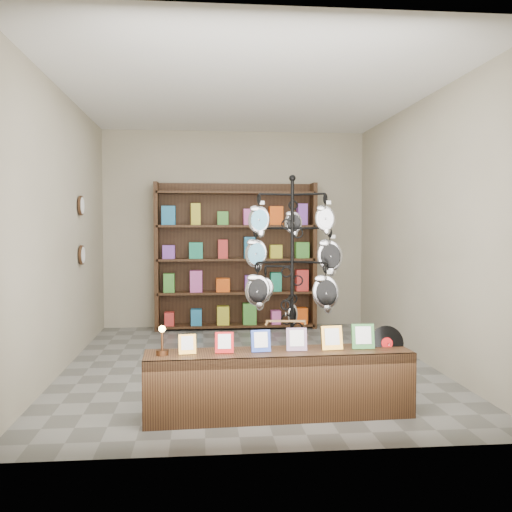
{
  "coord_description": "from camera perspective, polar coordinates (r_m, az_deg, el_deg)",
  "views": [
    {
      "loc": [
        -0.52,
        -6.29,
        1.55
      ],
      "look_at": [
        -0.01,
        -1.0,
        1.27
      ],
      "focal_mm": 40.0,
      "sensor_mm": 36.0,
      "label": 1
    }
  ],
  "objects": [
    {
      "name": "wall_clocks",
      "position": [
        7.24,
        -17.06,
        2.47
      ],
      "size": [
        0.03,
        0.24,
        0.84
      ],
      "color": "black",
      "rests_on": "ground"
    },
    {
      "name": "room_envelope",
      "position": [
        6.32,
        -0.77,
        5.73
      ],
      "size": [
        5.0,
        5.0,
        5.0
      ],
      "color": "#A9A088",
      "rests_on": "ground"
    },
    {
      "name": "display_tree",
      "position": [
        5.72,
        3.63,
        -0.61
      ],
      "size": [
        1.06,
        1.01,
        2.06
      ],
      "rotation": [
        0.0,
        0.0,
        -0.19
      ],
      "color": "black",
      "rests_on": "ground"
    },
    {
      "name": "ground",
      "position": [
        6.5,
        -0.75,
        -10.8
      ],
      "size": [
        5.0,
        5.0,
        0.0
      ],
      "primitive_type": "plane",
      "color": "slate",
      "rests_on": "ground"
    },
    {
      "name": "front_shelf",
      "position": [
        4.77,
        2.29,
        -12.59
      ],
      "size": [
        2.18,
        0.53,
        0.77
      ],
      "rotation": [
        0.0,
        0.0,
        0.04
      ],
      "color": "black",
      "rests_on": "ground"
    },
    {
      "name": "back_shelving",
      "position": [
        8.62,
        -2.02,
        -0.47
      ],
      "size": [
        2.42,
        0.36,
        2.2
      ],
      "color": "black",
      "rests_on": "ground"
    }
  ]
}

